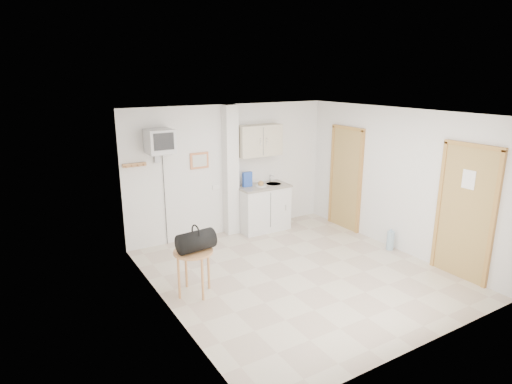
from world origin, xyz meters
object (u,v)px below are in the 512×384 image
round_table (193,257)px  duffel_bag (196,241)px  water_bottle (390,240)px  crt_television (160,142)px

round_table → duffel_bag: duffel_bag is taller
round_table → water_bottle: size_ratio=1.71×
crt_television → duffel_bag: (-0.16, -1.79, -1.13)m
duffel_bag → water_bottle: duffel_bag is taller
crt_television → round_table: 2.25m
crt_television → water_bottle: crt_television is taller
crt_television → duffel_bag: bearing=-95.1°
round_table → duffel_bag: bearing=-27.7°
round_table → duffel_bag: (0.04, -0.02, 0.25)m
duffel_bag → water_bottle: size_ratio=1.42×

